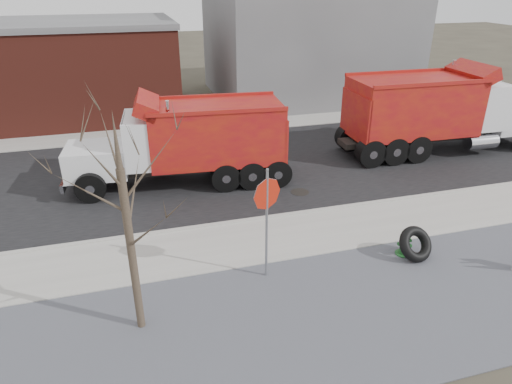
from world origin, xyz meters
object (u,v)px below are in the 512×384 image
object	(u,v)px
truck_tire	(415,244)
dump_truck_red_b	(188,139)
stop_sign	(267,207)
dump_truck_red_a	(438,109)
fire_hydrant	(404,243)

from	to	relation	value
truck_tire	dump_truck_red_b	size ratio (longest dim) A/B	0.14
stop_sign	dump_truck_red_a	xyz separation A→B (m)	(10.38, 7.31, -0.15)
stop_sign	dump_truck_red_b	xyz separation A→B (m)	(-1.02, 6.77, -0.33)
truck_tire	fire_hydrant	bearing A→B (deg)	130.05
stop_sign	dump_truck_red_a	size ratio (longest dim) A/B	0.32
dump_truck_red_b	stop_sign	bearing A→B (deg)	103.80
dump_truck_red_b	truck_tire	bearing A→B (deg)	132.44
stop_sign	dump_truck_red_b	distance (m)	6.86
fire_hydrant	truck_tire	world-z (taller)	truck_tire
fire_hydrant	truck_tire	bearing A→B (deg)	-60.49
fire_hydrant	stop_sign	size ratio (longest dim) A/B	0.27
dump_truck_red_a	dump_truck_red_b	distance (m)	11.41
truck_tire	dump_truck_red_b	distance (m)	9.04
truck_tire	dump_truck_red_b	xyz separation A→B (m)	(-5.40, 7.12, 1.33)
truck_tire	dump_truck_red_a	bearing A→B (deg)	51.96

